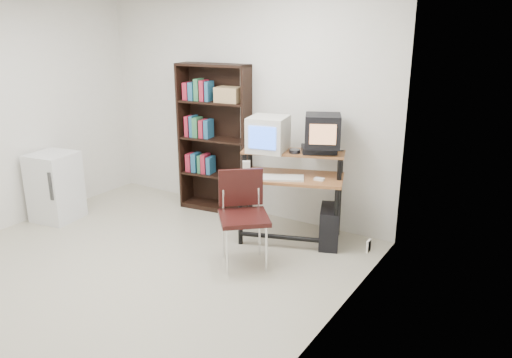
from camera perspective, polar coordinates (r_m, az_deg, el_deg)
The scene contains 17 objects.
floor at distance 5.08m, azimuth -14.34°, elevation -10.17°, with size 4.00×4.00×0.01m, color #BBB49B.
back_wall at distance 6.13m, azimuth -1.69°, elevation 8.06°, with size 4.00×0.01×2.60m, color silver.
right_wall at distance 3.47m, azimuth 7.60°, elevation 0.46°, with size 0.01×4.00×2.60m, color silver.
computer_desk at distance 5.37m, azimuth 4.07°, elevation -0.20°, with size 1.21×0.88×0.98m.
crt_monitor at distance 5.38m, azimuth 1.40°, elevation 5.16°, with size 0.47×0.47×0.37m.
vcr at distance 5.34m, azimuth 7.20°, elevation 3.32°, with size 0.36×0.26×0.08m, color black.
crt_tv at distance 5.28m, azimuth 7.62°, elevation 5.48°, with size 0.48×0.47×0.34m.
cd_spindle at distance 5.30m, azimuth 4.43°, elevation 3.12°, with size 0.12×0.12×0.05m, color #26262B.
keyboard at distance 5.24m, azimuth 2.91°, elevation 0.06°, with size 0.47×0.21×0.04m, color beige.
mousepad at distance 5.24m, azimuth 7.11°, elevation -0.21°, with size 0.22×0.18×0.01m, color black.
mouse at distance 5.23m, azimuth 7.24°, elevation -0.06°, with size 0.10×0.06×0.03m, color white.
desk_speaker at distance 5.34m, azimuth -1.10°, elevation 1.19°, with size 0.08×0.07×0.17m, color beige.
pc_tower at distance 5.44m, azimuth 8.41°, elevation -5.37°, with size 0.20×0.45×0.42m, color black.
school_chair at distance 4.88m, azimuth -1.53°, elevation -3.27°, with size 0.65×0.65×0.93m.
bookshelf at distance 6.25m, azimuth -4.60°, elevation 4.83°, with size 0.95×0.43×1.83m.
mini_fridge at distance 6.47m, azimuth -21.98°, elevation -0.81°, with size 0.55×0.55×0.82m.
wall_outlet at distance 4.84m, azimuth 12.74°, elevation -7.47°, with size 0.02×0.08×0.12m, color beige.
Camera 1 is at (3.35, -3.03, 2.31)m, focal length 35.00 mm.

